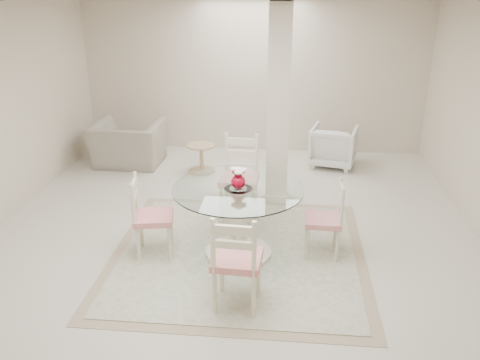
# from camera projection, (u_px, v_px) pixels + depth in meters

# --- Properties ---
(ground) EXTENTS (7.00, 7.00, 0.00)m
(ground) POSITION_uv_depth(u_px,v_px,m) (231.00, 240.00, 6.17)
(ground) COLOR beige
(ground) RESTS_ON ground
(room_shell) EXTENTS (6.02, 7.02, 2.71)m
(room_shell) POSITION_uv_depth(u_px,v_px,m) (230.00, 89.00, 5.47)
(room_shell) COLOR beige
(room_shell) RESTS_ON ground
(column) EXTENTS (0.30, 0.30, 2.70)m
(column) POSITION_uv_depth(u_px,v_px,m) (279.00, 107.00, 6.82)
(column) COLOR beige
(column) RESTS_ON ground
(area_rug) EXTENTS (2.90, 2.90, 0.02)m
(area_rug) POSITION_uv_depth(u_px,v_px,m) (238.00, 254.00, 5.86)
(area_rug) COLOR tan
(area_rug) RESTS_ON ground
(dining_table) EXTENTS (1.45, 1.45, 0.84)m
(dining_table) POSITION_uv_depth(u_px,v_px,m) (238.00, 222.00, 5.70)
(dining_table) COLOR #F4E4C9
(dining_table) RESTS_ON ground
(red_vase) EXTENTS (0.18, 0.17, 0.24)m
(red_vase) POSITION_uv_depth(u_px,v_px,m) (238.00, 178.00, 5.50)
(red_vase) COLOR #AC051E
(red_vase) RESTS_ON dining_table
(dining_chair_east) EXTENTS (0.41, 0.41, 1.00)m
(dining_chair_east) POSITION_uv_depth(u_px,v_px,m) (329.00, 214.00, 5.65)
(dining_chair_east) COLOR beige
(dining_chair_east) RESTS_ON ground
(dining_chair_north) EXTENTS (0.51, 0.51, 1.21)m
(dining_chair_north) POSITION_uv_depth(u_px,v_px,m) (240.00, 171.00, 6.57)
(dining_chair_north) COLOR #EFE5C4
(dining_chair_north) RESTS_ON ground
(dining_chair_west) EXTENTS (0.49, 0.49, 1.06)m
(dining_chair_west) POSITION_uv_depth(u_px,v_px,m) (147.00, 211.00, 5.65)
(dining_chair_west) COLOR beige
(dining_chair_west) RESTS_ON ground
(dining_chair_south) EXTENTS (0.48, 0.48, 1.13)m
(dining_chair_south) POSITION_uv_depth(u_px,v_px,m) (236.00, 255.00, 4.69)
(dining_chair_south) COLOR #F4EDC9
(dining_chair_south) RESTS_ON ground
(recliner_taupe) EXTENTS (1.15, 1.01, 0.73)m
(recliner_taupe) POSITION_uv_depth(u_px,v_px,m) (128.00, 144.00, 8.51)
(recliner_taupe) COLOR gray
(recliner_taupe) RESTS_ON ground
(armchair_white) EXTENTS (0.87, 0.88, 0.67)m
(armchair_white) POSITION_uv_depth(u_px,v_px,m) (333.00, 146.00, 8.49)
(armchair_white) COLOR white
(armchair_white) RESTS_ON ground
(side_table) EXTENTS (0.45, 0.45, 0.47)m
(side_table) POSITION_uv_depth(u_px,v_px,m) (201.00, 160.00, 8.22)
(side_table) COLOR tan
(side_table) RESTS_ON ground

